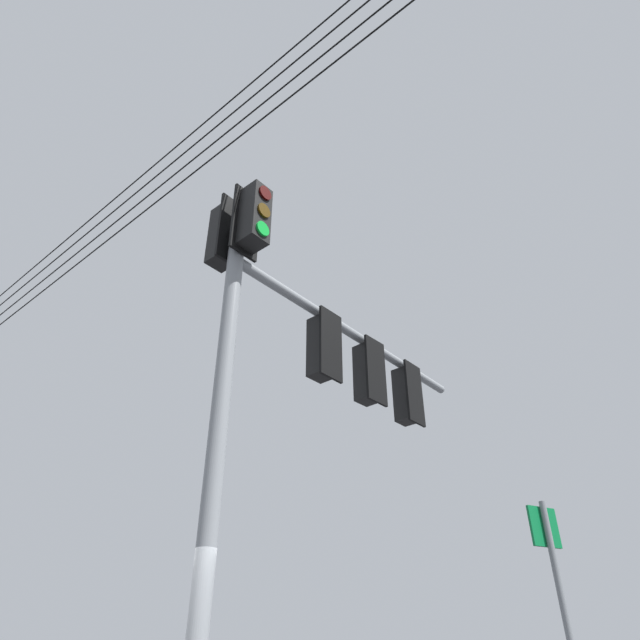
{
  "coord_description": "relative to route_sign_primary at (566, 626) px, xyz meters",
  "views": [
    {
      "loc": [
        -5.24,
        -0.54,
        1.52
      ],
      "look_at": [
        1.31,
        -2.29,
        5.77
      ],
      "focal_mm": 31.68,
      "sensor_mm": 36.0,
      "label": 1
    }
  ],
  "objects": [
    {
      "name": "signal_mast_assembly",
      "position": [
        0.94,
        2.48,
        3.12
      ],
      "size": [
        3.34,
        4.54,
        6.95
      ],
      "color": "gray",
      "rests_on": "ground"
    },
    {
      "name": "overhead_wire_span",
      "position": [
        1.39,
        4.3,
        6.96
      ],
      "size": [
        25.34,
        17.36,
        1.57
      ],
      "color": "black"
    },
    {
      "name": "route_sign_primary",
      "position": [
        0.0,
        0.0,
        0.0
      ],
      "size": [
        0.13,
        0.38,
        3.09
      ],
      "color": "slate",
      "rests_on": "ground"
    }
  ]
}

